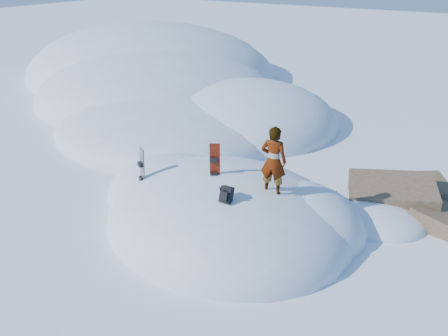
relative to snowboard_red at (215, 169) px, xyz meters
The scene contains 9 objects.
ground 1.69m from the snowboard_red, 23.63° to the left, with size 120.00×120.00×0.00m, color white.
snow_mound 1.70m from the snowboard_red, 72.00° to the left, with size 8.00×6.00×3.00m.
snow_ridge 14.32m from the snowboard_red, 135.48° to the left, with size 21.50×18.50×6.40m.
rock_outcrop 5.35m from the snowboard_red, 38.04° to the left, with size 4.68×4.41×1.68m.
snowboard_red is the anchor object (origin of this frame).
snowboard_dark 2.17m from the snowboard_red, 164.82° to the right, with size 0.30×0.26×1.50m.
backpack 1.26m from the snowboard_red, 44.47° to the right, with size 0.30×0.38×0.47m.
gear_pile 2.93m from the snowboard_red, 146.72° to the right, with size 0.82×0.64×0.21m.
person 1.69m from the snowboard_red, ahead, with size 0.65×0.42×1.77m, color slate.
Camera 1 is at (5.36, -8.72, 6.60)m, focal length 35.00 mm.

